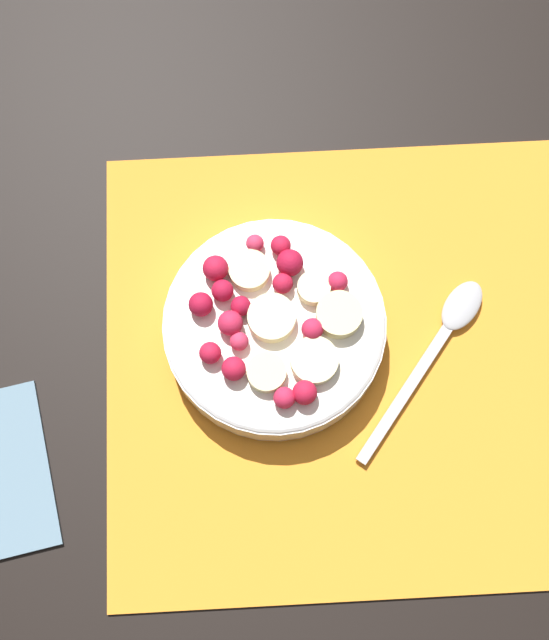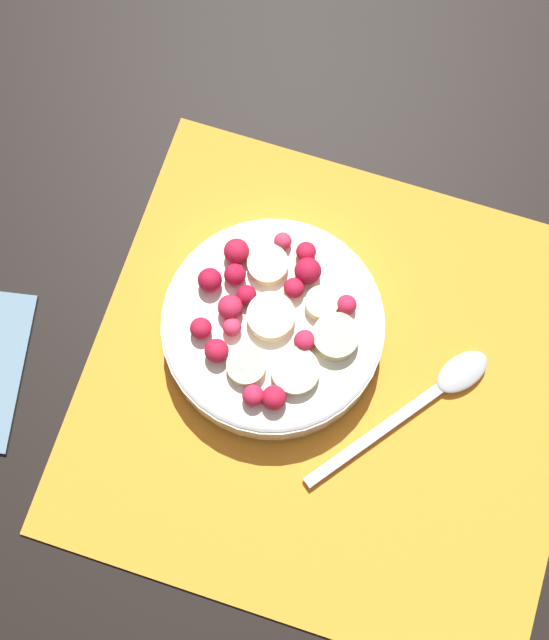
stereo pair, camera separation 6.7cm
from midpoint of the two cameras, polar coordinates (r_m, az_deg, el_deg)
ground_plane at (r=0.72m, az=2.10°, el=-3.07°), size 3.00×3.00×0.00m
placemat at (r=0.72m, az=2.11°, el=-3.02°), size 0.39×0.37×0.01m
fruit_bowl at (r=0.70m, az=-2.72°, el=-0.88°), size 0.18×0.18×0.06m
spoon at (r=0.73m, az=8.25°, el=-1.30°), size 0.12×0.15×0.01m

